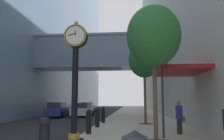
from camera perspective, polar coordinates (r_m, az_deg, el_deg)
name	(u,v)px	position (r m, az deg, el deg)	size (l,w,h in m)	color
ground_plane	(112,115)	(29.73, 0.05, -11.25)	(110.00, 110.00, 0.00)	#262628
sidewalk_right	(136,113)	(32.62, 6.11, -10.78)	(6.27, 80.00, 0.14)	#BCB29E
building_block_right	(187,1)	(36.67, 18.23, 16.21)	(9.00, 80.00, 32.95)	#B7B2A8
street_clock	(75,77)	(8.17, -9.26, -1.66)	(0.84, 0.55, 4.54)	black
bollard_third	(89,121)	(11.86, -5.87, -12.56)	(0.29, 0.29, 1.23)	black
bollard_fourth	(97,117)	(14.77, -3.68, -11.64)	(0.29, 0.29, 1.23)	black
bollard_fifth	(103,114)	(17.69, -2.21, -11.02)	(0.29, 0.29, 1.23)	black
street_tree_near	(154,36)	(10.16, 10.38, 8.30)	(2.34, 2.34, 5.81)	#333335
street_tree_mid_near	(144,60)	(17.32, 8.13, 2.54)	(2.40, 2.40, 6.13)	#333335
pedestrian_walking	(179,116)	(12.15, 16.54, -11.11)	(0.45, 0.35, 1.65)	#23232D
storefront_awning	(179,72)	(12.49, 16.37, -0.56)	(2.40, 3.60, 3.30)	maroon
car_white_near	(82,110)	(27.02, -7.42, -9.88)	(2.16, 4.52, 1.59)	silver
car_grey_mid	(88,107)	(37.93, -5.94, -9.29)	(2.03, 4.55, 1.60)	slate
car_blue_far	(58,110)	(26.38, -13.52, -9.74)	(2.07, 4.28, 1.64)	navy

